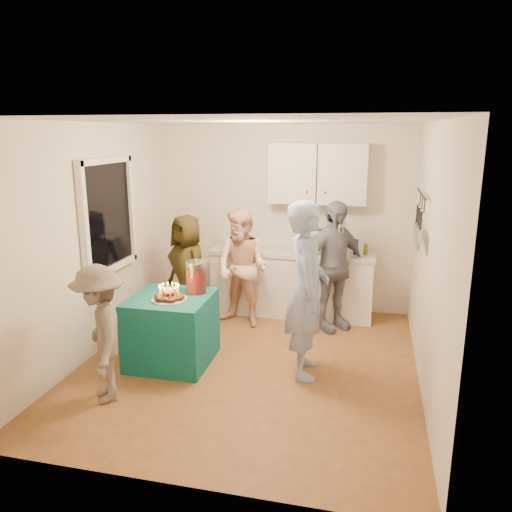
% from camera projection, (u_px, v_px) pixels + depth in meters
% --- Properties ---
extents(floor, '(4.00, 4.00, 0.00)m').
position_uv_depth(floor, '(249.00, 364.00, 5.51)').
color(floor, brown).
rests_on(floor, ground).
extents(ceiling, '(4.00, 4.00, 0.00)m').
position_uv_depth(ceiling, '(248.00, 121.00, 4.88)').
color(ceiling, white).
rests_on(ceiling, floor).
extents(back_wall, '(3.60, 3.60, 0.00)m').
position_uv_depth(back_wall, '(283.00, 218.00, 7.08)').
color(back_wall, silver).
rests_on(back_wall, floor).
extents(left_wall, '(4.00, 4.00, 0.00)m').
position_uv_depth(left_wall, '(93.00, 242.00, 5.59)').
color(left_wall, silver).
rests_on(left_wall, floor).
extents(right_wall, '(4.00, 4.00, 0.00)m').
position_uv_depth(right_wall, '(430.00, 260.00, 4.79)').
color(right_wall, silver).
rests_on(right_wall, floor).
extents(window_night, '(0.04, 1.00, 1.20)m').
position_uv_depth(window_night, '(107.00, 215.00, 5.81)').
color(window_night, black).
rests_on(window_night, left_wall).
extents(counter, '(2.20, 0.58, 0.86)m').
position_uv_depth(counter, '(292.00, 284.00, 6.97)').
color(counter, white).
rests_on(counter, floor).
extents(countertop, '(2.24, 0.62, 0.05)m').
position_uv_depth(countertop, '(293.00, 252.00, 6.85)').
color(countertop, beige).
rests_on(countertop, counter).
extents(upper_cabinet, '(1.30, 0.30, 0.80)m').
position_uv_depth(upper_cabinet, '(318.00, 174.00, 6.67)').
color(upper_cabinet, white).
rests_on(upper_cabinet, back_wall).
extents(pot_rack, '(0.12, 1.00, 0.60)m').
position_uv_depth(pot_rack, '(418.00, 217.00, 5.40)').
color(pot_rack, black).
rests_on(pot_rack, right_wall).
extents(microwave, '(0.55, 0.41, 0.29)m').
position_uv_depth(microwave, '(322.00, 242.00, 6.72)').
color(microwave, white).
rests_on(microwave, countertop).
extents(party_table, '(0.86, 0.86, 0.76)m').
position_uv_depth(party_table, '(172.00, 330.00, 5.49)').
color(party_table, '#0E5D57').
rests_on(party_table, floor).
extents(donut_cake, '(0.38, 0.38, 0.18)m').
position_uv_depth(donut_cake, '(169.00, 292.00, 5.28)').
color(donut_cake, '#381C0C').
rests_on(donut_cake, party_table).
extents(punch_jar, '(0.22, 0.22, 0.34)m').
position_uv_depth(punch_jar, '(196.00, 278.00, 5.50)').
color(punch_jar, '#BA0F0E').
rests_on(punch_jar, party_table).
extents(man_birthday, '(0.54, 0.74, 1.85)m').
position_uv_depth(man_birthday, '(307.00, 290.00, 5.10)').
color(man_birthday, '#97ADDC').
rests_on(man_birthday, floor).
extents(woman_back_left, '(0.86, 0.81, 1.47)m').
position_uv_depth(woman_back_left, '(188.00, 270.00, 6.54)').
color(woman_back_left, '#504716').
rests_on(woman_back_left, floor).
extents(woman_back_center, '(0.90, 0.80, 1.55)m').
position_uv_depth(woman_back_center, '(242.00, 268.00, 6.47)').
color(woman_back_center, '#FFA385').
rests_on(woman_back_center, floor).
extents(woman_back_right, '(1.00, 0.96, 1.68)m').
position_uv_depth(woman_back_right, '(333.00, 266.00, 6.32)').
color(woman_back_right, black).
rests_on(woman_back_right, floor).
extents(child_near_left, '(0.89, 0.99, 1.33)m').
position_uv_depth(child_near_left, '(100.00, 334.00, 4.65)').
color(child_near_left, '#62564E').
rests_on(child_near_left, floor).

